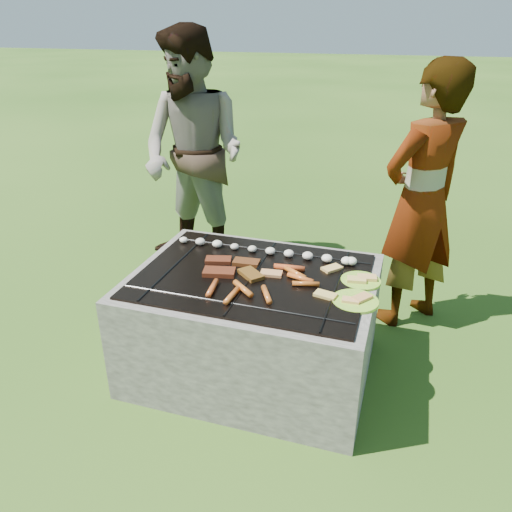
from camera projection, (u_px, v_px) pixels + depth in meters
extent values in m
plane|color=#234A12|center=(253.00, 366.00, 2.95)|extent=(60.00, 60.00, 0.00)
cube|color=gray|center=(273.00, 290.00, 3.17)|extent=(1.30, 0.18, 0.60)
cube|color=gray|center=(228.00, 367.00, 2.46)|extent=(1.30, 0.18, 0.60)
cube|color=#9E958C|center=(164.00, 308.00, 2.97)|extent=(0.18, 0.64, 0.60)
cube|color=#A29B90|center=(353.00, 341.00, 2.66)|extent=(0.18, 0.64, 0.60)
cube|color=black|center=(253.00, 332.00, 2.84)|extent=(0.94, 0.64, 0.48)
sphere|color=#FF5914|center=(253.00, 299.00, 2.75)|extent=(0.10, 0.10, 0.10)
cube|color=black|center=(253.00, 276.00, 2.69)|extent=(1.20, 0.90, 0.01)
cylinder|color=black|center=(177.00, 263.00, 2.81)|extent=(0.01, 0.88, 0.01)
cylinder|color=black|center=(253.00, 275.00, 2.68)|extent=(0.01, 0.88, 0.01)
cylinder|color=black|center=(336.00, 287.00, 2.56)|extent=(0.01, 0.88, 0.01)
cylinder|color=black|center=(233.00, 304.00, 2.41)|extent=(1.18, 0.01, 0.01)
cylinder|color=black|center=(270.00, 251.00, 2.96)|extent=(1.18, 0.01, 0.01)
ellipsoid|color=white|center=(184.00, 240.00, 3.06)|extent=(0.05, 0.05, 0.03)
ellipsoid|color=beige|center=(200.00, 242.00, 3.03)|extent=(0.06, 0.06, 0.04)
ellipsoid|color=white|center=(217.00, 244.00, 3.00)|extent=(0.06, 0.06, 0.04)
ellipsoid|color=beige|center=(235.00, 247.00, 2.97)|extent=(0.05, 0.05, 0.04)
ellipsoid|color=beige|center=(252.00, 249.00, 2.94)|extent=(0.05, 0.05, 0.04)
ellipsoid|color=beige|center=(270.00, 251.00, 2.91)|extent=(0.06, 0.06, 0.04)
ellipsoid|color=white|center=(289.00, 253.00, 2.88)|extent=(0.06, 0.06, 0.04)
ellipsoid|color=beige|center=(308.00, 256.00, 2.85)|extent=(0.06, 0.06, 0.04)
ellipsoid|color=white|center=(327.00, 258.00, 2.82)|extent=(0.06, 0.06, 0.04)
ellipsoid|color=white|center=(347.00, 261.00, 2.79)|extent=(0.06, 0.06, 0.04)
ellipsoid|color=white|center=(351.00, 261.00, 2.78)|extent=(0.06, 0.06, 0.04)
cube|color=maroon|center=(218.00, 260.00, 2.82)|extent=(0.16, 0.12, 0.02)
cube|color=brown|center=(246.00, 262.00, 2.79)|extent=(0.15, 0.09, 0.02)
cube|color=maroon|center=(219.00, 272.00, 2.68)|extent=(0.19, 0.13, 0.03)
cube|color=#965E1B|center=(251.00, 274.00, 2.66)|extent=(0.17, 0.16, 0.02)
cylinder|color=#D95423|center=(290.00, 268.00, 2.72)|extent=(0.16, 0.05, 0.03)
cylinder|color=orange|center=(295.00, 273.00, 2.67)|extent=(0.14, 0.11, 0.03)
cylinder|color=orange|center=(300.00, 278.00, 2.62)|extent=(0.15, 0.07, 0.03)
cylinder|color=#C35420|center=(306.00, 284.00, 2.56)|extent=(0.14, 0.06, 0.03)
cylinder|color=orange|center=(243.00, 289.00, 2.51)|extent=(0.14, 0.13, 0.03)
cylinder|color=#CC4F21|center=(267.00, 294.00, 2.46)|extent=(0.10, 0.15, 0.03)
cylinder|color=#D55C23|center=(212.00, 288.00, 2.52)|extent=(0.05, 0.16, 0.03)
cylinder|color=orange|center=(232.00, 295.00, 2.45)|extent=(0.04, 0.15, 0.03)
cylinder|color=#D95423|center=(288.00, 267.00, 2.73)|extent=(0.16, 0.05, 0.03)
cube|color=tan|center=(271.00, 273.00, 2.68)|extent=(0.12, 0.08, 0.02)
cube|color=#E0D072|center=(325.00, 295.00, 2.47)|extent=(0.12, 0.09, 0.01)
cube|color=#DFBA72|center=(332.00, 268.00, 2.73)|extent=(0.12, 0.12, 0.01)
cylinder|color=#C9EF39|center=(361.00, 281.00, 2.63)|extent=(0.27, 0.27, 0.01)
cube|color=#F7E17E|center=(357.00, 280.00, 2.61)|extent=(0.11, 0.08, 0.02)
cube|color=#F9DA7F|center=(367.00, 277.00, 2.63)|extent=(0.11, 0.08, 0.02)
cylinder|color=#D0FF3C|center=(355.00, 301.00, 2.44)|extent=(0.25, 0.25, 0.01)
cube|color=#F5B87D|center=(351.00, 300.00, 2.42)|extent=(0.08, 0.05, 0.01)
cube|color=tan|center=(362.00, 298.00, 2.44)|extent=(0.10, 0.11, 0.02)
imported|color=#9F9185|center=(422.00, 201.00, 3.09)|extent=(0.71, 0.72, 1.68)
imported|color=gray|center=(194.00, 155.00, 3.80)|extent=(1.05, 0.92, 1.84)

